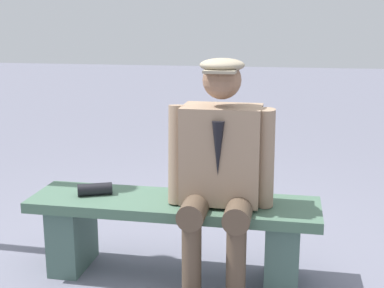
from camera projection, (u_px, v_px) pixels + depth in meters
The scene contains 4 objects.
ground_plane at pixel (174, 275), 3.27m from camera, with size 30.00×30.00×0.00m, color slate.
bench at pixel (173, 226), 3.20m from camera, with size 1.74×0.46×0.49m.
seated_man at pixel (220, 163), 2.99m from camera, with size 0.62×0.60×1.34m.
rolled_magazine at pixel (95, 189), 3.23m from camera, with size 0.07×0.07×0.21m, color black.
Camera 1 is at (-0.67, 2.92, 1.54)m, focal length 49.24 mm.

